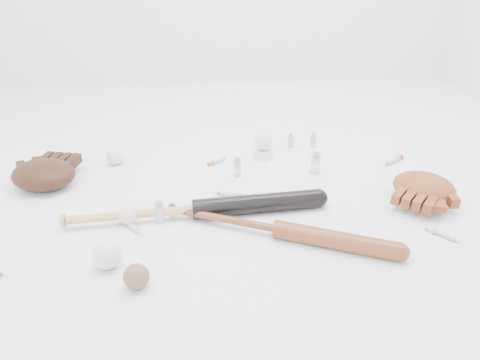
{
  "coord_description": "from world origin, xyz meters",
  "views": [
    {
      "loc": [
        -0.08,
        -1.46,
        0.85
      ],
      "look_at": [
        0.04,
        0.04,
        0.06
      ],
      "focal_mm": 35.0,
      "sensor_mm": 36.0,
      "label": 1
    }
  ],
  "objects": [
    {
      "name": "vial_0",
      "position": [
        0.3,
        0.45,
        0.03
      ],
      "size": [
        0.03,
        0.03,
        0.07
      ],
      "primitive_type": "cylinder",
      "color": "#ACB6BC",
      "rests_on": "ground"
    },
    {
      "name": "baseball_upper",
      "position": [
        -0.45,
        0.34,
        0.04
      ],
      "size": [
        0.07,
        0.07,
        0.07
      ],
      "primitive_type": "sphere",
      "color": "white",
      "rests_on": "ground"
    },
    {
      "name": "trading_card",
      "position": [
        -0.69,
        0.33,
        0.0
      ],
      "size": [
        0.08,
        0.09,
        0.0
      ],
      "primitive_type": "cube",
      "rotation": [
        0.0,
        0.0,
        0.23
      ],
      "color": "gold",
      "rests_on": "ground"
    },
    {
      "name": "vial_3",
      "position": [
        0.35,
        0.19,
        0.04
      ],
      "size": [
        0.04,
        0.04,
        0.09
      ],
      "primitive_type": "cylinder",
      "color": "#ACB6BC",
      "rests_on": "ground"
    },
    {
      "name": "vial_4",
      "position": [
        -0.24,
        -0.13,
        0.04
      ],
      "size": [
        0.03,
        0.03,
        0.08
      ],
      "primitive_type": "cylinder",
      "color": "#ACB6BC",
      "rests_on": "ground"
    },
    {
      "name": "baseball_left",
      "position": [
        -0.34,
        -0.13,
        0.03
      ],
      "size": [
        0.07,
        0.07,
        0.07
      ],
      "primitive_type": "sphere",
      "color": "white",
      "rests_on": "ground"
    },
    {
      "name": "syringe_3",
      "position": [
        0.66,
        -0.29,
        0.01
      ],
      "size": [
        0.12,
        0.13,
        0.02
      ],
      "primitive_type": null,
      "rotation": [
        0.0,
        0.0,
        -0.85
      ],
      "color": "#ADBCC6",
      "rests_on": "ground"
    },
    {
      "name": "vial_1",
      "position": [
        0.4,
        0.45,
        0.03
      ],
      "size": [
        0.03,
        0.03,
        0.07
      ],
      "primitive_type": "cylinder",
      "color": "#ACB6BC",
      "rests_on": "ground"
    },
    {
      "name": "pedestal",
      "position": [
        0.17,
        0.35,
        0.02
      ],
      "size": [
        0.09,
        0.09,
        0.04
      ],
      "primitive_type": "cube",
      "rotation": [
        0.0,
        0.0,
        -0.41
      ],
      "color": "white",
      "rests_on": "ground"
    },
    {
      "name": "syringe_1",
      "position": [
        0.0,
        0.02,
        0.01
      ],
      "size": [
        0.16,
        0.07,
        0.02
      ],
      "primitive_type": null,
      "rotation": [
        0.0,
        0.0,
        2.84
      ],
      "color": "#ADBCC6",
      "rests_on": "ground"
    },
    {
      "name": "syringe_2",
      "position": [
        -0.03,
        0.32,
        0.01
      ],
      "size": [
        0.12,
        0.11,
        0.02
      ],
      "primitive_type": null,
      "rotation": [
        0.0,
        0.0,
        0.73
      ],
      "color": "#ADBCC6",
      "rests_on": "ground"
    },
    {
      "name": "baseball_on_pedestal",
      "position": [
        0.17,
        0.35,
        0.07
      ],
      "size": [
        0.07,
        0.07,
        0.07
      ],
      "primitive_type": "sphere",
      "color": "white",
      "rests_on": "pedestal"
    },
    {
      "name": "bat_wood",
      "position": [
        0.14,
        -0.24,
        0.03
      ],
      "size": [
        0.74,
        0.37,
        0.06
      ],
      "primitive_type": null,
      "rotation": [
        0.0,
        0.0,
        -0.41
      ],
      "color": "brown",
      "rests_on": "ground"
    },
    {
      "name": "glove_tan",
      "position": [
        0.7,
        -0.04,
        0.05
      ],
      "size": [
        0.37,
        0.37,
        0.1
      ],
      "primitive_type": null,
      "rotation": [
        0.0,
        0.0,
        2.45
      ],
      "color": "brown",
      "rests_on": "ground"
    },
    {
      "name": "bat_dark",
      "position": [
        -0.12,
        -0.11,
        0.03
      ],
      "size": [
        0.91,
        0.15,
        0.07
      ],
      "primitive_type": null,
      "rotation": [
        0.0,
        0.0,
        0.09
      ],
      "color": "black",
      "rests_on": "ground"
    },
    {
      "name": "vial_2",
      "position": [
        0.04,
        0.19,
        0.04
      ],
      "size": [
        0.03,
        0.03,
        0.08
      ],
      "primitive_type": "cylinder",
      "color": "#ACB6BC",
      "rests_on": "ground"
    },
    {
      "name": "baseball_mid",
      "position": [
        -0.37,
        -0.35,
        0.04
      ],
      "size": [
        0.08,
        0.08,
        0.08
      ],
      "primitive_type": "sphere",
      "color": "white",
      "rests_on": "ground"
    },
    {
      "name": "syringe_4",
      "position": [
        0.7,
        0.25,
        0.01
      ],
      "size": [
        0.14,
        0.11,
        0.02
      ],
      "primitive_type": null,
      "rotation": [
        0.0,
        0.0,
        3.76
      ],
      "color": "#ADBCC6",
      "rests_on": "ground"
    },
    {
      "name": "glove_dark",
      "position": [
        -0.69,
        0.16,
        0.05
      ],
      "size": [
        0.34,
        0.34,
        0.1
      ],
      "primitive_type": null,
      "rotation": [
        0.0,
        0.0,
        -0.23
      ],
      "color": "black",
      "rests_on": "ground"
    },
    {
      "name": "syringe_5",
      "position": [
        -0.33,
        -0.16,
        0.01
      ],
      "size": [
        0.11,
        0.14,
        0.02
      ],
      "primitive_type": null,
      "rotation": [
        0.0,
        0.0,
        -0.91
      ],
      "color": "#ADBCC6",
      "rests_on": "ground"
    },
    {
      "name": "baseball_aged",
      "position": [
        -0.28,
        -0.45,
        0.04
      ],
      "size": [
        0.07,
        0.07,
        0.07
      ],
      "primitive_type": "sphere",
      "color": "brown",
      "rests_on": "ground"
    }
  ]
}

